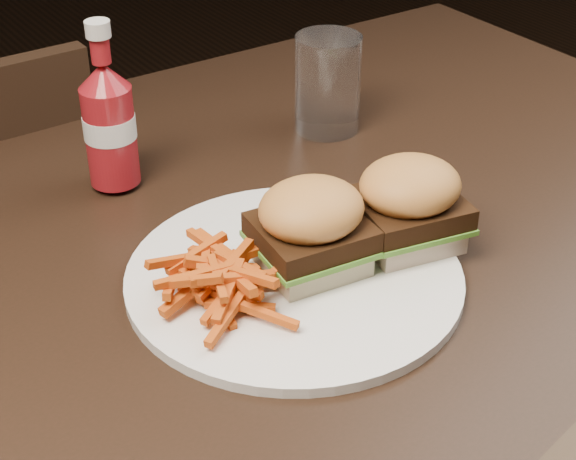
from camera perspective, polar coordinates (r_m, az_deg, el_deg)
dining_table at (r=0.91m, az=-1.56°, el=-0.19°), size 1.20×0.80×0.04m
plate at (r=0.80m, az=0.40°, el=-3.01°), size 0.31×0.31×0.01m
sandwich_half_a at (r=0.80m, az=1.47°, el=-1.71°), size 0.09×0.09×0.02m
sandwich_half_b at (r=0.84m, az=7.65°, el=-0.09°), size 0.10×0.10×0.02m
fries_pile at (r=0.76m, az=-3.77°, el=-2.79°), size 0.11×0.11×0.04m
ketchup_bottle at (r=0.94m, az=-11.39°, el=6.00°), size 0.06×0.06×0.11m
tumbler at (r=1.05m, az=2.57°, el=9.29°), size 0.10×0.10×0.12m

